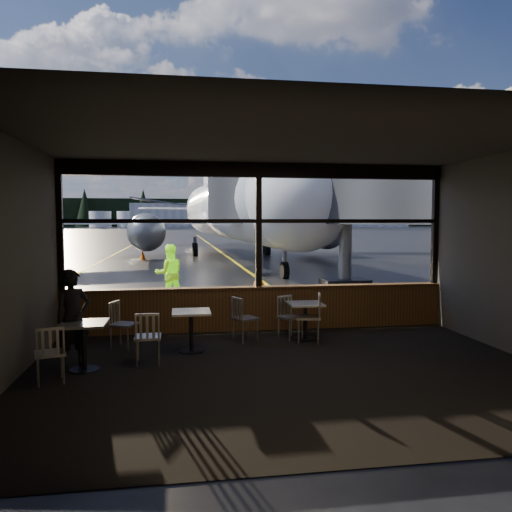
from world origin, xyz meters
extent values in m
plane|color=black|center=(0.00, 120.00, 0.00)|extent=(520.00, 520.00, 0.00)
cube|color=black|center=(0.00, -3.00, 0.01)|extent=(8.00, 6.00, 0.01)
cube|color=#38332D|center=(0.00, -3.00, 3.50)|extent=(8.00, 6.00, 0.04)
cube|color=#453F37|center=(-4.00, -3.00, 1.75)|extent=(0.04, 6.00, 3.50)
cube|color=#453F37|center=(0.00, -6.00, 1.75)|extent=(8.00, 0.04, 3.50)
cube|color=#513118|center=(0.00, 0.00, 0.45)|extent=(8.00, 0.28, 0.90)
cube|color=black|center=(0.00, 0.00, 3.35)|extent=(8.00, 0.18, 0.30)
cube|color=black|center=(-3.95, 0.00, 2.20)|extent=(0.12, 0.12, 2.60)
cube|color=black|center=(0.00, 0.00, 2.20)|extent=(0.12, 0.12, 2.60)
cube|color=black|center=(3.95, 0.00, 2.20)|extent=(0.12, 0.12, 2.60)
cube|color=black|center=(0.00, 0.00, 2.30)|extent=(8.00, 0.10, 0.08)
imported|color=black|center=(-3.29, -2.24, 0.78)|extent=(0.68, 0.64, 1.56)
imported|color=#BFF219|center=(-1.91, 3.92, 0.82)|extent=(0.90, 0.76, 1.64)
cone|color=#FF4F08|center=(1.14, 6.96, 0.29)|extent=(0.41, 0.41, 0.57)
cone|color=orange|center=(-3.76, 20.29, 0.27)|extent=(0.39, 0.39, 0.55)
cylinder|color=silver|center=(-30.00, 182.00, 3.00)|extent=(8.00, 8.00, 6.00)
cylinder|color=silver|center=(-20.00, 182.00, 3.00)|extent=(8.00, 8.00, 6.00)
cylinder|color=silver|center=(-10.00, 182.00, 3.00)|extent=(8.00, 8.00, 6.00)
cube|color=black|center=(0.00, 210.00, 6.00)|extent=(360.00, 3.00, 12.00)
camera|label=1|loc=(-1.67, -10.26, 2.30)|focal=35.00mm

